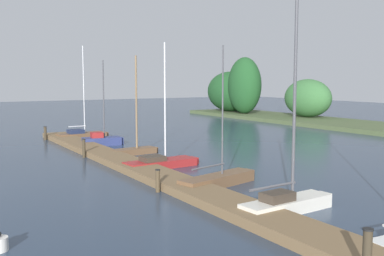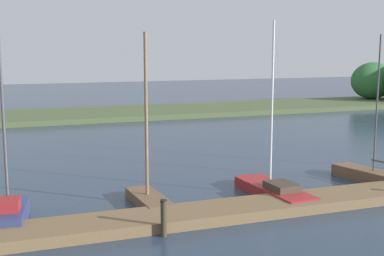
# 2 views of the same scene
# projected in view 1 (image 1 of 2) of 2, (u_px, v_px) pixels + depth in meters

# --- Properties ---
(dock_pier) EXTENTS (32.79, 1.80, 0.35)m
(dock_pier) POSITION_uv_depth(u_px,v_px,m) (137.00, 168.00, 23.28)
(dock_pier) COLOR brown
(dock_pier) RESTS_ON ground
(far_shore) EXTENTS (66.11, 8.29, 7.39)m
(far_shore) POSITION_uv_depth(u_px,v_px,m) (368.00, 105.00, 42.64)
(far_shore) COLOR #4C5B38
(far_shore) RESTS_ON ground
(sailboat_0) EXTENTS (1.64, 4.08, 7.26)m
(sailboat_0) POSITION_uv_depth(u_px,v_px,m) (83.00, 135.00, 36.05)
(sailboat_0) COLOR brown
(sailboat_0) RESTS_ON ground
(sailboat_1) EXTENTS (1.44, 2.93, 5.99)m
(sailboat_1) POSITION_uv_depth(u_px,v_px,m) (103.00, 140.00, 32.33)
(sailboat_1) COLOR navy
(sailboat_1) RESTS_ON ground
(sailboat_2) EXTENTS (1.13, 3.04, 6.12)m
(sailboat_2) POSITION_uv_depth(u_px,v_px,m) (136.00, 148.00, 28.54)
(sailboat_2) COLOR brown
(sailboat_2) RESTS_ON ground
(sailboat_3) EXTENTS (1.52, 4.29, 6.58)m
(sailboat_3) POSITION_uv_depth(u_px,v_px,m) (162.00, 162.00, 24.22)
(sailboat_3) COLOR maroon
(sailboat_3) RESTS_ON ground
(sailboat_4) EXTENTS (1.88, 4.37, 6.12)m
(sailboat_4) POSITION_uv_depth(u_px,v_px,m) (220.00, 179.00, 20.10)
(sailboat_4) COLOR brown
(sailboat_4) RESTS_ON ground
(sailboat_5) EXTENTS (1.21, 4.03, 7.31)m
(sailboat_5) POSITION_uv_depth(u_px,v_px,m) (289.00, 200.00, 16.04)
(sailboat_5) COLOR silver
(sailboat_5) RESTS_ON ground
(mooring_piling_0) EXTENTS (0.24, 0.24, 1.05)m
(mooring_piling_0) POSITION_uv_depth(u_px,v_px,m) (45.00, 133.00, 35.15)
(mooring_piling_0) COLOR #3D3323
(mooring_piling_0) RESTS_ON ground
(mooring_piling_1) EXTENTS (0.21, 0.21, 1.13)m
(mooring_piling_1) POSITION_uv_depth(u_px,v_px,m) (84.00, 148.00, 27.20)
(mooring_piling_1) COLOR #3D3323
(mooring_piling_1) RESTS_ON ground
(mooring_piling_2) EXTENTS (0.21, 0.21, 0.96)m
(mooring_piling_2) POSITION_uv_depth(u_px,v_px,m) (158.00, 181.00, 18.87)
(mooring_piling_2) COLOR #4C3D28
(mooring_piling_2) RESTS_ON ground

